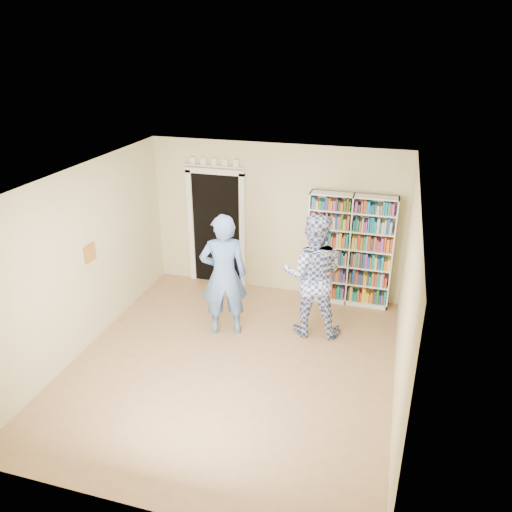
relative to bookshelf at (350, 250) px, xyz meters
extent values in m
plane|color=#99724A|center=(-1.35, -2.34, -0.99)|extent=(5.00, 5.00, 0.00)
plane|color=white|center=(-1.35, -2.34, 1.71)|extent=(5.00, 5.00, 0.00)
plane|color=beige|center=(-1.35, 0.16, 0.36)|extent=(4.50, 0.00, 4.50)
plane|color=beige|center=(-3.60, -2.34, 0.36)|extent=(0.00, 5.00, 5.00)
plane|color=beige|center=(0.90, -2.34, 0.36)|extent=(0.00, 5.00, 5.00)
cube|color=white|center=(0.00, 0.00, -0.01)|extent=(1.43, 0.27, 1.97)
cube|color=white|center=(0.00, 0.00, -0.01)|extent=(0.02, 0.27, 1.97)
cube|color=black|center=(-2.45, 0.14, 0.06)|extent=(0.90, 0.03, 2.10)
cube|color=white|center=(-2.95, 0.12, 0.06)|extent=(0.10, 0.06, 2.20)
cube|color=white|center=(-1.95, 0.12, 0.06)|extent=(0.10, 0.06, 2.20)
cube|color=white|center=(-2.45, 0.12, 1.16)|extent=(1.10, 0.06, 0.10)
cube|color=white|center=(-2.45, 0.12, 1.26)|extent=(1.10, 0.08, 0.02)
cube|color=brown|center=(-3.58, -2.14, 0.41)|extent=(0.03, 0.25, 0.25)
imported|color=#5379B9|center=(-1.74, -1.50, -0.01)|extent=(0.84, 0.70, 1.96)
imported|color=#2E418E|center=(-0.43, -1.14, -0.01)|extent=(1.03, 0.84, 1.97)
cube|color=white|center=(-0.35, -1.36, 0.07)|extent=(0.21, 0.11, 0.32)
camera|label=1|loc=(0.61, -7.93, 3.31)|focal=35.00mm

